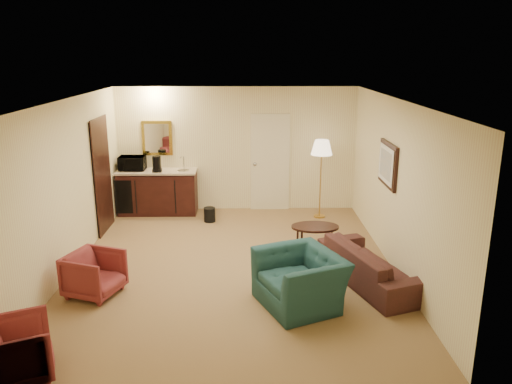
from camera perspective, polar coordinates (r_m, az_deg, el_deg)
The scene contains 12 objects.
ground at distance 8.03m, azimuth -2.58°, elevation -8.39°, with size 6.00×6.00×0.00m, color #97784D.
room_walls at distance 8.25m, azimuth -3.26°, elevation 4.80°, with size 5.02×6.01×2.61m.
wetbar_cabinet at distance 10.60m, azimuth -11.15°, elevation 0.02°, with size 1.64×0.58×0.92m, color black.
sofa at distance 7.51m, azimuth 12.99°, elevation -7.41°, with size 1.93×0.56×0.76m, color black.
teal_armchair at distance 6.70m, azimuth 5.09°, elevation -9.01°, with size 1.10×0.72×0.96m, color #1B4143.
rose_chair_near at distance 7.34m, azimuth -18.01°, elevation -8.68°, with size 0.67×0.62×0.68m, color maroon.
rose_chair_far at distance 5.90m, azimuth -25.73°, elevation -15.79°, with size 0.68×0.64×0.70m, color maroon.
coffee_table at distance 8.53m, azimuth 6.72°, elevation -5.30°, with size 0.80×0.54×0.46m, color black.
floor_lamp at distance 10.14m, azimuth 7.39°, elevation 1.48°, with size 0.43×0.43×1.61m, color #BC933E.
waste_bin at distance 10.01m, azimuth -5.33°, elevation -2.59°, with size 0.23×0.23×0.29m, color black.
microwave at distance 10.58m, azimuth -13.98°, elevation 3.38°, with size 0.52×0.29×0.36m, color black.
coffee_maker at distance 10.33m, azimuth -11.28°, elevation 3.16°, with size 0.17×0.17×0.32m, color black.
Camera 1 is at (0.24, -7.32, 3.28)m, focal length 35.00 mm.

